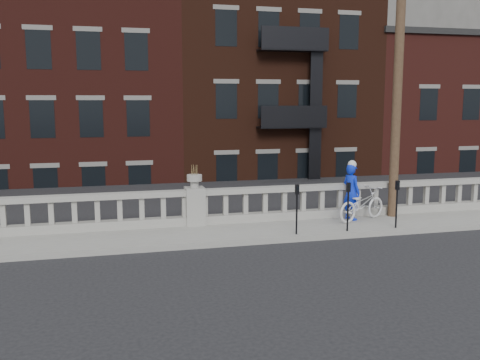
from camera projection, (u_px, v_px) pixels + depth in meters
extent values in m
plane|color=black|center=(224.00, 271.00, 11.84)|extent=(120.00, 120.00, 0.00)
cube|color=gray|center=(201.00, 235.00, 14.70)|extent=(32.00, 2.20, 0.15)
cube|color=gray|center=(195.00, 220.00, 15.58)|extent=(28.00, 0.34, 0.25)
cube|color=gray|center=(195.00, 193.00, 15.46)|extent=(28.00, 0.34, 0.16)
cube|color=gray|center=(195.00, 206.00, 15.52)|extent=(0.55, 0.55, 1.10)
cylinder|color=gray|center=(194.00, 184.00, 15.42)|extent=(0.24, 0.24, 0.20)
cylinder|color=gray|center=(194.00, 178.00, 15.40)|extent=(0.44, 0.44, 0.18)
cube|color=#605E59|center=(194.00, 304.00, 16.32)|extent=(36.00, 0.50, 5.15)
cube|color=black|center=(144.00, 230.00, 37.49)|extent=(80.00, 44.00, 0.50)
cube|color=#595651|center=(123.00, 283.00, 19.90)|extent=(16.00, 7.00, 4.00)
cube|color=#595651|center=(383.00, 97.00, 48.18)|extent=(14.00, 14.00, 18.00)
cube|color=#401712|center=(76.00, 132.00, 29.69)|extent=(10.00, 14.00, 14.00)
cube|color=#33170E|center=(249.00, 117.00, 32.01)|extent=(10.00, 14.00, 15.50)
cube|color=#4B1B17|center=(398.00, 143.00, 34.70)|extent=(10.00, 14.00, 12.00)
cube|color=black|center=(402.00, 46.00, 33.79)|extent=(10.30, 14.30, 0.30)
cylinder|color=#422D1E|center=(399.00, 53.00, 16.03)|extent=(0.28, 0.28, 10.00)
cylinder|color=black|center=(297.00, 214.00, 14.40)|extent=(0.05, 0.05, 1.10)
cube|color=black|center=(297.00, 190.00, 14.30)|extent=(0.10, 0.08, 0.26)
cube|color=black|center=(298.00, 188.00, 14.25)|extent=(0.06, 0.01, 0.08)
cylinder|color=black|center=(348.00, 212.00, 14.76)|extent=(0.05, 0.05, 1.10)
cube|color=black|center=(349.00, 187.00, 14.66)|extent=(0.10, 0.08, 0.26)
cube|color=black|center=(349.00, 186.00, 14.61)|extent=(0.06, 0.01, 0.08)
cylinder|color=black|center=(396.00, 209.00, 15.13)|extent=(0.05, 0.05, 1.10)
cube|color=black|center=(397.00, 185.00, 15.03)|extent=(0.10, 0.08, 0.26)
cube|color=black|center=(398.00, 184.00, 14.98)|extent=(0.06, 0.01, 0.08)
imported|color=silver|center=(362.00, 204.00, 16.10)|extent=(2.01, 1.35, 1.00)
imported|color=#0D28CF|center=(351.00, 192.00, 16.16)|extent=(0.60, 0.73, 1.70)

